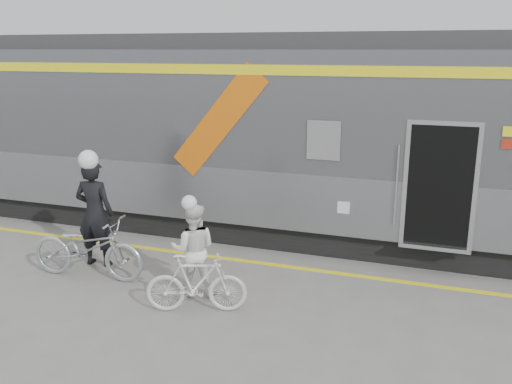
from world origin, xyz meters
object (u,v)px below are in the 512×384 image
at_px(man, 95,213).
at_px(bicycle_right, 196,283).
at_px(woman, 193,250).
at_px(bicycle_left, 87,248).

distance_m(man, bicycle_right, 2.76).
bearing_deg(woman, bicycle_right, 99.46).
relative_size(man, bicycle_right, 1.29).
bearing_deg(man, bicycle_left, 105.37).
bearing_deg(bicycle_left, man, 15.37).
xyz_separation_m(man, woman, (2.19, -0.53, -0.23)).
distance_m(bicycle_left, bicycle_right, 2.35).
bearing_deg(bicycle_right, bicycle_left, 57.69).
height_order(bicycle_left, woman, woman).
relative_size(bicycle_left, woman, 1.37).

